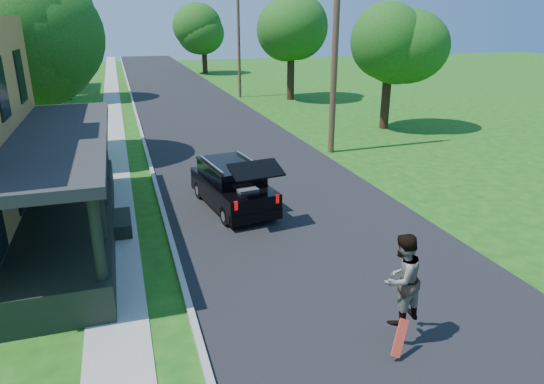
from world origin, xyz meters
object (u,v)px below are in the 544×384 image
object	(u,v)px
black_suv	(233,185)
utility_pole_near	(336,28)
skateboarder	(401,279)
tree_right_near	(389,45)

from	to	relation	value
black_suv	utility_pole_near	size ratio (longest dim) A/B	0.42
black_suv	utility_pole_near	world-z (taller)	utility_pole_near
black_suv	skateboarder	world-z (taller)	skateboarder
skateboarder	utility_pole_near	size ratio (longest dim) A/B	0.17
black_suv	tree_right_near	bearing A→B (deg)	32.59
black_suv	tree_right_near	size ratio (longest dim) A/B	0.65
skateboarder	tree_right_near	xyz separation A→B (m)	(9.95, 17.96, 3.29)
tree_right_near	skateboarder	bearing A→B (deg)	-118.99
tree_right_near	black_suv	bearing A→B (deg)	-139.26
black_suv	skateboarder	bearing A→B (deg)	-88.39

